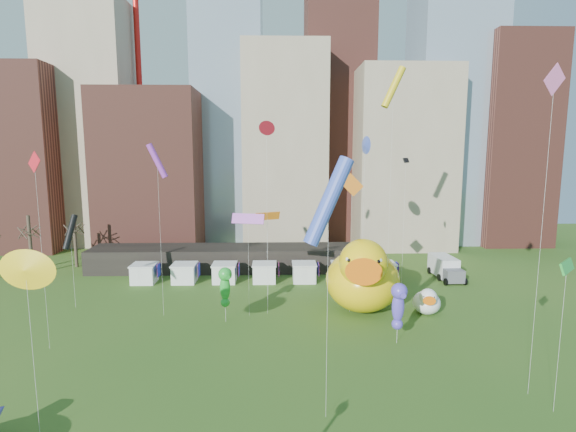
{
  "coord_description": "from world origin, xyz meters",
  "views": [
    {
      "loc": [
        2.58,
        -16.85,
        15.99
      ],
      "look_at": [
        3.3,
        10.81,
        12.0
      ],
      "focal_mm": 27.0,
      "sensor_mm": 36.0,
      "label": 1
    }
  ],
  "objects_px": {
    "small_duck": "(427,301)",
    "seahorse_green": "(225,284)",
    "box_truck": "(445,267)",
    "seahorse_purple": "(398,302)",
    "big_duck": "(363,277)"
  },
  "relations": [
    {
      "from": "small_duck",
      "to": "seahorse_green",
      "type": "relative_size",
      "value": 0.75
    },
    {
      "from": "seahorse_green",
      "to": "box_truck",
      "type": "height_order",
      "value": "seahorse_green"
    },
    {
      "from": "seahorse_purple",
      "to": "box_truck",
      "type": "distance_m",
      "value": 22.61
    },
    {
      "from": "big_duck",
      "to": "seahorse_purple",
      "type": "bearing_deg",
      "value": -68.01
    },
    {
      "from": "big_duck",
      "to": "seahorse_green",
      "type": "distance_m",
      "value": 13.84
    },
    {
      "from": "big_duck",
      "to": "box_truck",
      "type": "distance_m",
      "value": 17.71
    },
    {
      "from": "seahorse_green",
      "to": "seahorse_purple",
      "type": "height_order",
      "value": "seahorse_green"
    },
    {
      "from": "seahorse_green",
      "to": "box_truck",
      "type": "relative_size",
      "value": 0.83
    },
    {
      "from": "big_duck",
      "to": "seahorse_purple",
      "type": "distance_m",
      "value": 7.74
    },
    {
      "from": "seahorse_purple",
      "to": "big_duck",
      "type": "bearing_deg",
      "value": 98.49
    },
    {
      "from": "seahorse_purple",
      "to": "small_duck",
      "type": "bearing_deg",
      "value": 51.14
    },
    {
      "from": "big_duck",
      "to": "small_duck",
      "type": "xyz_separation_m",
      "value": [
        6.33,
        -0.96,
        -2.32
      ]
    },
    {
      "from": "big_duck",
      "to": "small_duck",
      "type": "distance_m",
      "value": 6.82
    },
    {
      "from": "small_duck",
      "to": "box_truck",
      "type": "distance_m",
      "value": 14.36
    },
    {
      "from": "small_duck",
      "to": "box_truck",
      "type": "relative_size",
      "value": 0.62
    }
  ]
}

